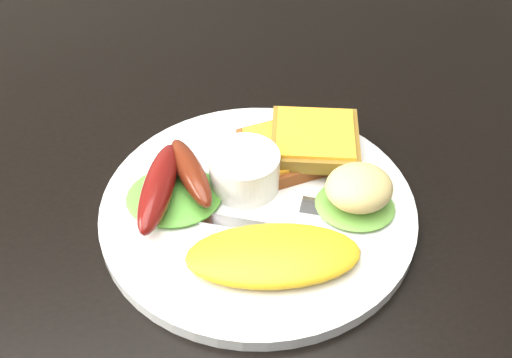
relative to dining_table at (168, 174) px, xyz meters
The scene contains 13 objects.
dining_table is the anchor object (origin of this frame).
dining_chair 0.95m from the dining_table, 78.32° to the left, with size 0.41×0.41×0.05m, color tan.
plate 0.12m from the dining_table, 48.73° to the right, with size 0.28×0.28×0.01m, color white.
lettuce_left 0.08m from the dining_table, 86.30° to the right, with size 0.08×0.08×0.01m, color #2D861E.
lettuce_right 0.19m from the dining_table, 34.37° to the right, with size 0.07×0.06×0.01m, color #478F2E.
omelette 0.18m from the dining_table, 63.70° to the right, with size 0.14×0.07×0.02m, color yellow.
sausage_a 0.09m from the dining_table, 96.06° to the right, with size 0.03×0.11×0.03m, color maroon.
sausage_b 0.08m from the dining_table, 69.89° to the right, with size 0.02×0.09×0.02m, color #5B3617.
ramekin 0.10m from the dining_table, 42.21° to the right, with size 0.06×0.06×0.04m, color white.
toast_a 0.13m from the dining_table, 13.74° to the right, with size 0.08×0.08×0.01m, color brown.
toast_b 0.15m from the dining_table, 13.48° to the right, with size 0.08×0.08×0.01m, color olive.
potato_salad 0.20m from the dining_table, 33.68° to the right, with size 0.06×0.05×0.03m, color beige.
fork 0.11m from the dining_table, 70.42° to the right, with size 0.15×0.01×0.00m, color #ADAFB7.
Camera 1 is at (0.01, -0.44, 1.14)m, focal length 42.00 mm.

